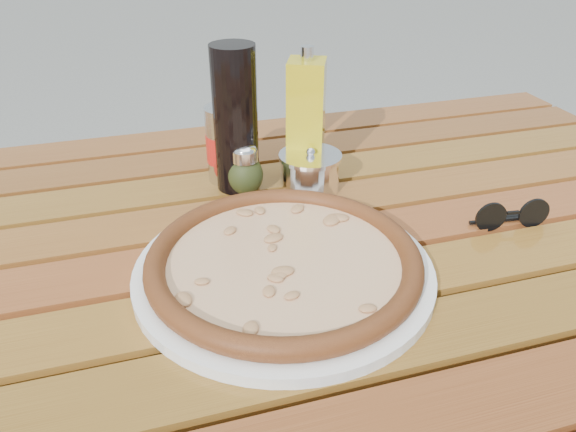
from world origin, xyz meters
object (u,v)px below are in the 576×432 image
object	(u,v)px
plate	(284,271)
soda_can	(228,145)
pepper_shaker	(230,161)
olive_oil_cruet	(306,121)
oregano_shaker	(245,170)
parmesan_tin	(310,172)
pizza	(284,260)
dark_bottle	(236,120)
sunglasses	(511,216)
table	(292,288)

from	to	relation	value
plate	soda_can	world-z (taller)	soda_can
pepper_shaker	olive_oil_cruet	xyz separation A→B (m)	(0.12, -0.01, 0.06)
oregano_shaker	parmesan_tin	world-z (taller)	oregano_shaker
pizza	oregano_shaker	bearing A→B (deg)	88.86
plate	dark_bottle	size ratio (longest dim) A/B	1.64
pizza	oregano_shaker	world-z (taller)	oregano_shaker
plate	pepper_shaker	xyz separation A→B (m)	(-0.01, 0.26, 0.03)
soda_can	olive_oil_cruet	bearing A→B (deg)	-14.81
oregano_shaker	parmesan_tin	distance (m)	0.10
oregano_shaker	soda_can	size ratio (longest dim) A/B	0.68
plate	soda_can	xyz separation A→B (m)	(-0.01, 0.28, 0.05)
soda_can	parmesan_tin	bearing A→B (deg)	-33.02
pizza	pepper_shaker	world-z (taller)	pepper_shaker
oregano_shaker	sunglasses	size ratio (longest dim) A/B	0.74
plate	sunglasses	xyz separation A→B (m)	(0.33, 0.02, 0.01)
oregano_shaker	pepper_shaker	bearing A→B (deg)	111.64
dark_bottle	soda_can	size ratio (longest dim) A/B	1.83
dark_bottle	soda_can	distance (m)	0.06
pepper_shaker	olive_oil_cruet	size ratio (longest dim) A/B	0.39
pizza	plate	bearing A→B (deg)	180.00
soda_can	parmesan_tin	world-z (taller)	soda_can
sunglasses	pepper_shaker	bearing A→B (deg)	152.08
pepper_shaker	dark_bottle	world-z (taller)	dark_bottle
pepper_shaker	plate	bearing A→B (deg)	-87.64
pepper_shaker	dark_bottle	distance (m)	0.07
pizza	dark_bottle	world-z (taller)	dark_bottle
table	olive_oil_cruet	distance (m)	0.26
table	pepper_shaker	world-z (taller)	pepper_shaker
dark_bottle	parmesan_tin	size ratio (longest dim) A/B	2.01
table	parmesan_tin	distance (m)	0.19
pizza	sunglasses	world-z (taller)	sunglasses
pizza	olive_oil_cruet	world-z (taller)	olive_oil_cruet
oregano_shaker	dark_bottle	distance (m)	0.08
dark_bottle	parmesan_tin	distance (m)	0.14
table	oregano_shaker	bearing A→B (deg)	99.68
parmesan_tin	table	bearing A→B (deg)	-117.04
pizza	dark_bottle	distance (m)	0.26
table	olive_oil_cruet	world-z (taller)	olive_oil_cruet
plate	sunglasses	bearing A→B (deg)	3.84
olive_oil_cruet	sunglasses	distance (m)	0.33
pizza	pepper_shaker	xyz separation A→B (m)	(-0.01, 0.26, 0.02)
parmesan_tin	olive_oil_cruet	bearing A→B (deg)	81.68
table	pizza	distance (m)	0.12
pizza	oregano_shaker	distance (m)	0.22
pizza	oregano_shaker	size ratio (longest dim) A/B	4.19
pepper_shaker	sunglasses	bearing A→B (deg)	-34.67
pizza	parmesan_tin	size ratio (longest dim) A/B	3.14
plate	oregano_shaker	size ratio (longest dim) A/B	4.39
plate	olive_oil_cruet	size ratio (longest dim) A/B	1.71
table	pepper_shaker	size ratio (longest dim) A/B	17.07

